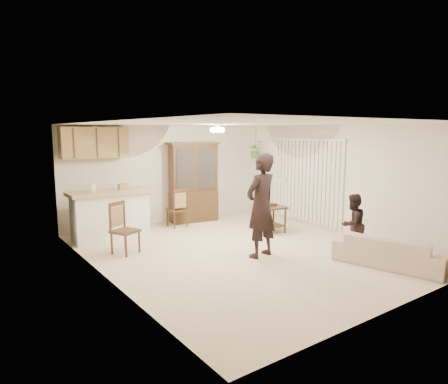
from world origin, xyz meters
TOP-DOWN VIEW (x-y plane):
  - floor at (0.00, 0.00)m, footprint 6.50×6.50m
  - ceiling at (0.00, 0.00)m, footprint 5.50×6.50m
  - wall_back at (0.00, 3.25)m, footprint 5.50×0.02m
  - wall_front at (0.00, -3.25)m, footprint 5.50×0.02m
  - wall_left at (-2.75, 0.00)m, footprint 0.02×6.50m
  - wall_right at (2.75, 0.00)m, footprint 0.02×6.50m
  - breakfast_bar at (-1.85, 2.35)m, footprint 1.60×0.55m
  - bar_top at (-1.85, 2.35)m, footprint 1.75×0.70m
  - upper_cabinets at (-1.90, 3.07)m, footprint 1.50×0.34m
  - vertical_blinds at (2.71, 0.90)m, footprint 0.06×2.30m
  - ceiling_fixture at (0.20, 1.20)m, footprint 0.36×0.36m
  - hanging_plant at (2.30, 2.40)m, footprint 0.43×0.37m
  - plant_cord at (2.30, 2.40)m, footprint 0.01×0.01m
  - sofa at (1.52, -2.22)m, footprint 1.19×2.00m
  - adult at (0.02, -0.49)m, footprint 0.73×0.55m
  - child at (1.54, -1.40)m, footprint 0.66×0.52m
  - china_hutch at (0.57, 2.86)m, footprint 1.38×0.72m
  - side_table at (1.43, 0.77)m, footprint 0.62×0.62m
  - chair_bar at (-1.99, 1.17)m, footprint 0.59×0.59m
  - chair_hutch_left at (-1.42, 2.62)m, footprint 0.55×0.55m
  - chair_hutch_right at (-0.09, 2.56)m, footprint 0.44×0.44m
  - controller_adult at (0.10, -0.94)m, footprint 0.08×0.18m
  - controller_child at (1.54, -1.67)m, footprint 0.03×0.10m

SIDE VIEW (x-z plane):
  - floor at x=0.00m, z-range 0.00..0.00m
  - chair_hutch_left at x=-1.42m, z-range -0.21..0.75m
  - chair_hutch_right at x=-0.09m, z-range -0.21..0.75m
  - chair_bar at x=-1.99m, z-range -0.22..0.78m
  - side_table at x=1.43m, z-range -0.02..0.67m
  - sofa at x=1.52m, z-range 0.00..0.73m
  - breakfast_bar at x=-1.85m, z-range 0.00..1.00m
  - child at x=1.54m, z-range 0.00..1.35m
  - controller_child at x=1.54m, z-range 0.71..0.74m
  - adult at x=0.02m, z-range 0.00..1.80m
  - china_hutch at x=0.57m, z-range -0.01..2.06m
  - bar_top at x=-1.85m, z-range 1.01..1.09m
  - vertical_blinds at x=2.71m, z-range 0.05..2.15m
  - wall_back at x=0.00m, z-range 0.00..2.50m
  - wall_front at x=0.00m, z-range 0.00..2.50m
  - wall_left at x=-2.75m, z-range 0.00..2.50m
  - wall_right at x=2.75m, z-range 0.00..2.50m
  - controller_adult at x=0.10m, z-range 1.48..1.53m
  - hanging_plant at x=2.30m, z-range 1.61..2.09m
  - upper_cabinets at x=-1.90m, z-range 1.75..2.45m
  - plant_cord at x=2.30m, z-range 1.85..2.50m
  - ceiling_fixture at x=0.20m, z-range 2.30..2.50m
  - ceiling at x=0.00m, z-range 2.49..2.51m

